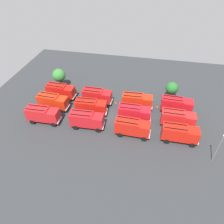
% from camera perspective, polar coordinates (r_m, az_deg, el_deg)
% --- Properties ---
extents(ground_plane, '(65.77, 65.77, 0.00)m').
position_cam_1_polar(ground_plane, '(46.85, -0.00, -1.32)').
color(ground_plane, '#2D3033').
extents(fire_truck_0, '(7.27, 2.92, 3.88)m').
position_cam_1_polar(fire_truck_0, '(46.72, -18.84, -0.57)').
color(fire_truck_0, red).
rests_on(fire_truck_0, ground).
extents(fire_truck_1, '(7.29, 2.97, 3.88)m').
position_cam_1_polar(fire_truck_1, '(43.25, -7.14, -2.08)').
color(fire_truck_1, red).
rests_on(fire_truck_1, ground).
extents(fire_truck_2, '(7.27, 2.94, 3.88)m').
position_cam_1_polar(fire_truck_2, '(41.43, 5.68, -4.21)').
color(fire_truck_2, red).
rests_on(fire_truck_2, ground).
extents(fire_truck_3, '(7.20, 2.75, 3.88)m').
position_cam_1_polar(fire_truck_3, '(42.17, 18.45, -5.62)').
color(fire_truck_3, red).
rests_on(fire_truck_3, ground).
extents(fire_truck_4, '(7.31, 3.04, 3.88)m').
position_cam_1_polar(fire_truck_4, '(49.87, -16.26, 2.91)').
color(fire_truck_4, red).
rests_on(fire_truck_4, ground).
extents(fire_truck_5, '(7.33, 3.09, 3.88)m').
position_cam_1_polar(fire_truck_5, '(46.58, -5.98, 1.58)').
color(fire_truck_5, red).
rests_on(fire_truck_5, ground).
extents(fire_truck_6, '(7.23, 2.82, 3.88)m').
position_cam_1_polar(fire_truck_6, '(44.88, 6.24, -0.17)').
color(fire_truck_6, red).
rests_on(fire_truck_6, ground).
extents(fire_truck_7, '(7.24, 2.85, 3.88)m').
position_cam_1_polar(fire_truck_7, '(45.44, 17.95, -1.63)').
color(fire_truck_7, red).
rests_on(fire_truck_7, ground).
extents(fire_truck_8, '(7.28, 2.97, 3.88)m').
position_cam_1_polar(fire_truck_8, '(53.12, -14.23, 5.81)').
color(fire_truck_8, red).
rests_on(fire_truck_8, ground).
extents(fire_truck_9, '(7.26, 2.89, 3.88)m').
position_cam_1_polar(fire_truck_9, '(49.87, -4.23, 4.60)').
color(fire_truck_9, red).
rests_on(fire_truck_9, ground).
extents(fire_truck_10, '(7.28, 2.96, 3.88)m').
position_cam_1_polar(fire_truck_10, '(48.45, 7.00, 3.19)').
color(fire_truck_10, red).
rests_on(fire_truck_10, ground).
extents(fire_truck_11, '(7.27, 2.94, 3.88)m').
position_cam_1_polar(fire_truck_11, '(49.23, 17.62, 2.06)').
color(fire_truck_11, red).
rests_on(fire_truck_11, ground).
extents(firefighter_0, '(0.38, 0.48, 1.70)m').
position_cam_1_polar(firefighter_0, '(50.21, -20.64, 0.32)').
color(firefighter_0, black).
rests_on(firefighter_0, ground).
extents(firefighter_1, '(0.30, 0.45, 1.82)m').
position_cam_1_polar(firefighter_1, '(53.92, -9.98, 5.60)').
color(firefighter_1, black).
rests_on(firefighter_1, ground).
extents(firefighter_2, '(0.43, 0.48, 1.69)m').
position_cam_1_polar(firefighter_2, '(51.46, 9.82, 3.66)').
color(firefighter_2, black).
rests_on(firefighter_2, ground).
extents(tree_0, '(3.48, 3.48, 5.40)m').
position_cam_1_polar(tree_0, '(56.87, -14.62, 9.91)').
color(tree_0, brown).
rests_on(tree_0, ground).
extents(tree_1, '(3.07, 3.07, 4.76)m').
position_cam_1_polar(tree_1, '(52.68, 16.46, 6.42)').
color(tree_1, brown).
rests_on(tree_1, ground).
extents(traffic_cone_0, '(0.47, 0.47, 0.68)m').
position_cam_1_polar(traffic_cone_0, '(50.50, 12.61, 1.57)').
color(traffic_cone_0, '#F2600C').
rests_on(traffic_cone_0, ground).
extents(traffic_cone_1, '(0.44, 0.44, 0.63)m').
position_cam_1_polar(traffic_cone_1, '(50.60, 1.11, 2.73)').
color(traffic_cone_1, '#F2600C').
rests_on(traffic_cone_1, ground).
extents(lamppost, '(0.36, 0.36, 6.75)m').
position_cam_1_polar(lamppost, '(39.87, 27.77, -8.50)').
color(lamppost, slate).
rests_on(lamppost, ground).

